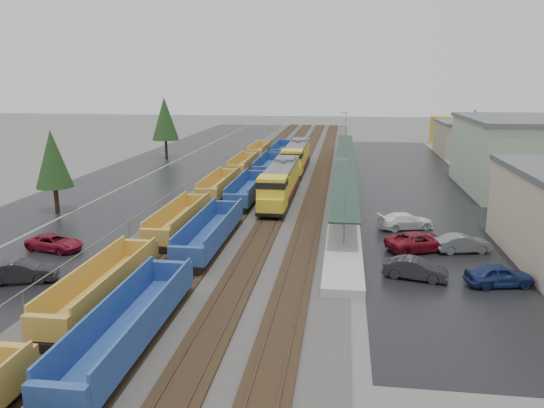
{
  "coord_description": "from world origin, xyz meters",
  "views": [
    {
      "loc": [
        9.26,
        -23.19,
        14.46
      ],
      "look_at": [
        2.26,
        28.22,
        2.0
      ],
      "focal_mm": 35.0,
      "sensor_mm": 36.0,
      "label": 1
    }
  ],
  "objects": [
    {
      "name": "parked_car_east_b",
      "position": [
        15.88,
        21.17,
        0.8
      ],
      "size": [
        4.7,
        6.33,
        1.6
      ],
      "primitive_type": "imported",
      "rotation": [
        0.0,
        0.0,
        1.97
      ],
      "color": "maroon",
      "rests_on": "ground"
    },
    {
      "name": "parked_car_east_c",
      "position": [
        15.45,
        27.86,
        0.8
      ],
      "size": [
        3.94,
        5.91,
        1.59
      ],
      "primitive_type": "imported",
      "rotation": [
        0.0,
        0.0,
        1.91
      ],
      "color": "white",
      "rests_on": "ground"
    },
    {
      "name": "distant_hills",
      "position": [
        44.79,
        210.68,
        0.0
      ],
      "size": [
        301.0,
        140.0,
        25.2
      ],
      "color": "#4D5F4A",
      "rests_on": "ground"
    },
    {
      "name": "locomotive_lead",
      "position": [
        2.0,
        37.36,
        2.39
      ],
      "size": [
        3.01,
        19.8,
        4.48
      ],
      "color": "black",
      "rests_on": "ground"
    },
    {
      "name": "parked_car_east_d",
      "position": [
        20.43,
        13.89,
        0.8
      ],
      "size": [
        2.84,
        4.97,
        1.59
      ],
      "primitive_type": "imported",
      "rotation": [
        0.0,
        0.0,
        1.79
      ],
      "color": "navy",
      "rests_on": "ground"
    },
    {
      "name": "parked_car_east_a",
      "position": [
        14.74,
        14.51,
        0.76
      ],
      "size": [
        2.69,
        4.89,
        1.53
      ],
      "primitive_type": "imported",
      "rotation": [
        0.0,
        0.0,
        1.33
      ],
      "color": "black",
      "rests_on": "ground"
    },
    {
      "name": "station_platform",
      "position": [
        9.5,
        50.01,
        0.73
      ],
      "size": [
        3.0,
        80.0,
        8.0
      ],
      "color": "#9E9B93",
      "rests_on": "ground"
    },
    {
      "name": "tree_west_near",
      "position": [
        -22.0,
        30.0,
        5.82
      ],
      "size": [
        3.96,
        3.96,
        9.0
      ],
      "color": "#332316",
      "rests_on": "ground"
    },
    {
      "name": "trackbed",
      "position": [
        -0.0,
        60.0,
        0.16
      ],
      "size": [
        14.6,
        160.0,
        0.22
      ],
      "color": "black",
      "rests_on": "ground"
    },
    {
      "name": "ballast_strip",
      "position": [
        0.0,
        60.0,
        0.04
      ],
      "size": [
        20.0,
        160.0,
        0.08
      ],
      "primitive_type": "cube",
      "color": "#302D2B",
      "rests_on": "ground"
    },
    {
      "name": "parked_car_west_c",
      "position": [
        -14.97,
        17.09,
        0.69
      ],
      "size": [
        3.2,
        5.3,
        1.37
      ],
      "primitive_type": "imported",
      "rotation": [
        0.0,
        0.0,
        1.37
      ],
      "color": "maroon",
      "rests_on": "ground"
    },
    {
      "name": "ground",
      "position": [
        0.0,
        0.0,
        0.0
      ],
      "size": [
        360.0,
        360.0,
        0.0
      ],
      "primitive_type": "plane",
      "color": "#56544F",
      "rests_on": "ground"
    },
    {
      "name": "tree_west_far",
      "position": [
        -23.0,
        70.0,
        7.12
      ],
      "size": [
        4.84,
        4.84,
        11.0
      ],
      "color": "#332316",
      "rests_on": "ground"
    },
    {
      "name": "east_commuter_lot",
      "position": [
        19.0,
        50.0,
        0.01
      ],
      "size": [
        16.0,
        100.0,
        0.02
      ],
      "primitive_type": "cube",
      "color": "black",
      "rests_on": "ground"
    },
    {
      "name": "parked_car_east_e",
      "position": [
        19.5,
        21.28,
        0.76
      ],
      "size": [
        2.62,
        4.89,
        1.53
      ],
      "primitive_type": "imported",
      "rotation": [
        0.0,
        0.0,
        1.8
      ],
      "color": "slate",
      "rests_on": "ground"
    },
    {
      "name": "west_road",
      "position": [
        -25.0,
        60.0,
        0.01
      ],
      "size": [
        9.0,
        160.0,
        0.02
      ],
      "primitive_type": "cube",
      "color": "black",
      "rests_on": "ground"
    },
    {
      "name": "tree_east",
      "position": [
        28.0,
        58.0,
        6.47
      ],
      "size": [
        4.4,
        4.4,
        10.0
      ],
      "color": "#332316",
      "rests_on": "ground"
    },
    {
      "name": "west_parking_lot",
      "position": [
        -15.0,
        60.0,
        0.01
      ],
      "size": [
        10.0,
        160.0,
        0.02
      ],
      "primitive_type": "cube",
      "color": "black",
      "rests_on": "ground"
    },
    {
      "name": "chainlink_fence",
      "position": [
        -9.5,
        58.44,
        1.61
      ],
      "size": [
        0.08,
        160.04,
        2.02
      ],
      "color": "gray",
      "rests_on": "ground"
    },
    {
      "name": "well_string_yellow",
      "position": [
        -6.0,
        32.02,
        1.17
      ],
      "size": [
        2.65,
        96.48,
        2.35
      ],
      "color": "#B69332",
      "rests_on": "ground"
    },
    {
      "name": "locomotive_trail",
      "position": [
        2.0,
        58.36,
        2.39
      ],
      "size": [
        3.01,
        19.8,
        4.48
      ],
      "color": "black",
      "rests_on": "ground"
    },
    {
      "name": "well_string_blue",
      "position": [
        -2.0,
        29.08,
        1.21
      ],
      "size": [
        2.77,
        105.96,
        2.46
      ],
      "color": "navy",
      "rests_on": "ground"
    },
    {
      "name": "parked_car_west_b",
      "position": [
        -13.54,
        9.98,
        0.81
      ],
      "size": [
        3.19,
        5.21,
        1.62
      ],
      "primitive_type": "imported",
      "rotation": [
        0.0,
        0.0,
        1.89
      ],
      "color": "black",
      "rests_on": "ground"
    },
    {
      "name": "storage_tank",
      "position": [
        31.3,
        100.69,
        2.96
      ],
      "size": [
        5.92,
        5.92,
        5.92
      ],
      "primitive_type": "cylinder",
      "color": "gold",
      "rests_on": "ground"
    }
  ]
}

